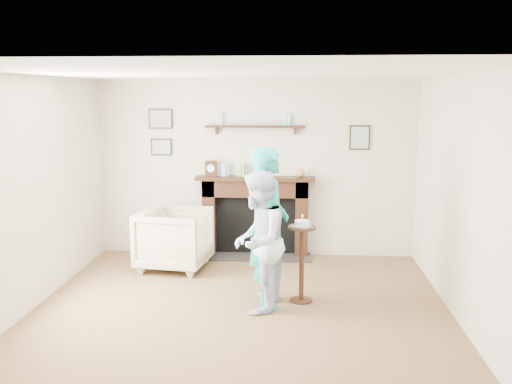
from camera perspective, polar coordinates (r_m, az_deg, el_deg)
ground at (r=6.01m, az=-1.84°, el=-12.73°), size 5.00×5.00×0.00m
room_shell at (r=6.27m, az=-1.29°, el=3.59°), size 4.54×5.02×2.52m
armchair at (r=7.76m, az=-8.03°, el=-7.55°), size 0.99×0.97×0.81m
man at (r=6.30m, az=0.21°, el=-11.65°), size 0.68×0.82×1.52m
woman at (r=6.47m, az=1.30°, el=-11.06°), size 0.43×0.65×1.75m
pedestal_table at (r=6.36m, az=4.60°, el=-5.66°), size 0.31×0.31×0.99m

